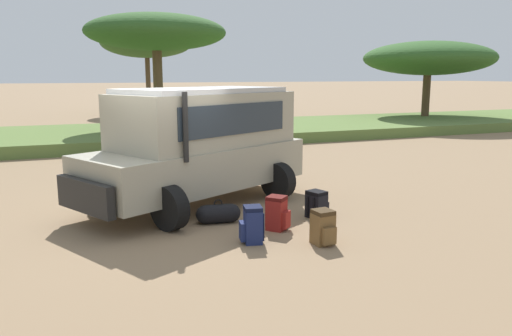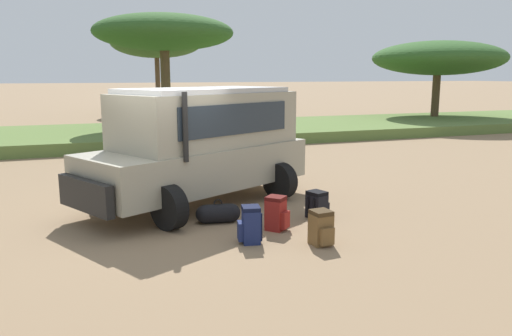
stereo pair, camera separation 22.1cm
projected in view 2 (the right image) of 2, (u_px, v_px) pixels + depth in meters
The scene contains 11 objects.
ground_plane at pixel (169, 219), 9.53m from camera, with size 320.00×320.00×0.00m, color #8C7051.
grass_bank at pixel (115, 136), 20.54m from camera, with size 120.00×7.00×0.44m.
safari_vehicle at pixel (202, 143), 10.46m from camera, with size 5.34×3.94×2.44m.
backpack_beside_front_wheel at pixel (321, 228), 8.03m from camera, with size 0.34×0.43×0.57m.
backpack_cluster_center at pixel (250, 225), 8.12m from camera, with size 0.42×0.37×0.61m.
backpack_near_rear_wheel at pixel (317, 205), 9.53m from camera, with size 0.44×0.42×0.53m.
backpack_outermost at pixel (276, 214), 8.80m from camera, with size 0.45×0.46×0.61m.
duffel_bag_low_black_case at pixel (218, 213), 9.25m from camera, with size 0.83×0.42×0.45m.
acacia_tree_right_mid at pixel (164, 33), 21.42m from camera, with size 6.03×5.34×5.27m.
acacia_tree_far_right at pixel (156, 43), 34.45m from camera, with size 6.30×5.81×5.92m.
acacia_tree_distant_right at pixel (438, 58), 26.92m from camera, with size 7.01×6.99×4.49m.
Camera 2 is at (-1.63, -9.19, 2.72)m, focal length 35.00 mm.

